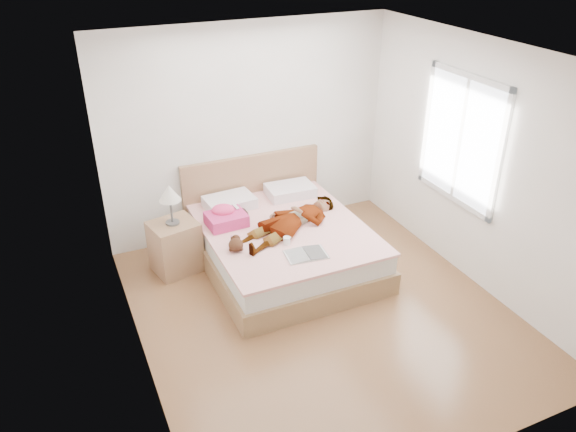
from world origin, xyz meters
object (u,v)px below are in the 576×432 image
object	(u,v)px
phone	(236,206)
towel	(226,217)
magazine	(306,254)
coffee_mug	(287,240)
woman	(290,218)
nightstand	(175,243)
plush_toy	(236,244)
bed	(281,241)

from	to	relation	value
phone	towel	xyz separation A→B (m)	(-0.15, -0.06, -0.08)
magazine	phone	bearing A→B (deg)	111.14
coffee_mug	magazine	bearing A→B (deg)	-72.33
woman	towel	world-z (taller)	towel
woman	nightstand	xyz separation A→B (m)	(-1.23, 0.44, -0.26)
phone	magazine	xyz separation A→B (m)	(0.40, -1.03, -0.16)
plush_toy	coffee_mug	bearing A→B (deg)	-12.65
towel	magazine	size ratio (longest dim) A/B	0.99
towel	plush_toy	bearing A→B (deg)	-97.88
phone	plush_toy	world-z (taller)	phone
bed	nightstand	xyz separation A→B (m)	(-1.16, 0.34, 0.08)
towel	plush_toy	size ratio (longest dim) A/B	1.73
woman	coffee_mug	size ratio (longest dim) A/B	12.68
bed	towel	world-z (taller)	bed
bed	plush_toy	bearing A→B (deg)	-154.33
magazine	nightstand	distance (m)	1.56
towel	coffee_mug	xyz separation A→B (m)	(0.45, -0.68, -0.05)
woman	magazine	world-z (taller)	woman
woman	plush_toy	size ratio (longest dim) A/B	5.70
woman	towel	distance (m)	0.73
magazine	nightstand	bearing A→B (deg)	136.62
magazine	coffee_mug	distance (m)	0.30
plush_toy	towel	bearing A→B (deg)	82.12
phone	coffee_mug	size ratio (longest dim) A/B	0.76
phone	plush_toy	size ratio (longest dim) A/B	0.34
woman	plush_toy	distance (m)	0.76
woman	coffee_mug	bearing A→B (deg)	-52.35
woman	towel	bearing A→B (deg)	-140.78
plush_toy	magazine	bearing A→B (deg)	-32.90
plush_toy	nightstand	world-z (taller)	nightstand
magazine	plush_toy	size ratio (longest dim) A/B	1.75
plush_toy	nightstand	distance (m)	0.86
woman	nightstand	world-z (taller)	nightstand
magazine	coffee_mug	world-z (taller)	coffee_mug
phone	coffee_mug	bearing A→B (deg)	-90.74
magazine	nightstand	xyz separation A→B (m)	(-1.12, 1.06, -0.17)
phone	magazine	distance (m)	1.11
bed	coffee_mug	xyz separation A→B (m)	(-0.13, -0.44, 0.28)
bed	plush_toy	xyz separation A→B (m)	(-0.66, -0.32, 0.30)
coffee_mug	nightstand	distance (m)	1.31
woman	coffee_mug	xyz separation A→B (m)	(-0.19, -0.34, -0.06)
phone	nightstand	bearing A→B (deg)	154.07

